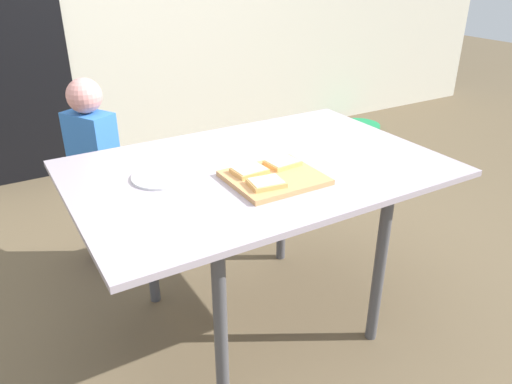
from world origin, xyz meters
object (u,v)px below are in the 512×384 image
at_px(pizza_slice_far_right, 282,163).
at_px(child_left, 95,163).
at_px(dining_table, 258,183).
at_px(pizza_slice_near_left, 266,183).
at_px(garden_hose_coil, 359,126).
at_px(pizza_slice_far_left, 250,171).
at_px(cutting_board, 274,178).
at_px(plate_white_left, 163,177).

relative_size(pizza_slice_far_right, child_left, 0.13).
height_order(dining_table, pizza_slice_far_right, pizza_slice_far_right).
distance_m(pizza_slice_near_left, garden_hose_coil, 3.23).
distance_m(pizza_slice_far_left, child_left, 1.02).
relative_size(dining_table, pizza_slice_far_right, 11.24).
bearing_deg(pizza_slice_far_left, pizza_slice_far_right, 0.24).
relative_size(cutting_board, child_left, 0.33).
distance_m(dining_table, pizza_slice_near_left, 0.25).
distance_m(plate_white_left, garden_hose_coil, 3.27).
relative_size(cutting_board, pizza_slice_near_left, 2.52).
distance_m(cutting_board, pizza_slice_near_left, 0.09).
height_order(pizza_slice_far_left, plate_white_left, pizza_slice_far_left).
bearing_deg(pizza_slice_near_left, cutting_board, 39.45).
height_order(dining_table, cutting_board, cutting_board).
bearing_deg(dining_table, child_left, 118.83).
relative_size(pizza_slice_far_right, garden_hose_coil, 0.32).
height_order(cutting_board, pizza_slice_far_right, pizza_slice_far_right).
distance_m(pizza_slice_near_left, plate_white_left, 0.40).
height_order(dining_table, garden_hose_coil, dining_table).
xyz_separation_m(dining_table, cutting_board, (-0.02, -0.15, 0.09)).
bearing_deg(pizza_slice_far_right, plate_white_left, 159.18).
xyz_separation_m(cutting_board, pizza_slice_far_right, (0.08, 0.07, 0.02)).
relative_size(pizza_slice_far_left, child_left, 0.13).
height_order(pizza_slice_far_left, child_left, child_left).
xyz_separation_m(pizza_slice_near_left, child_left, (-0.37, 1.04, -0.22)).
height_order(cutting_board, child_left, child_left).
relative_size(dining_table, garden_hose_coil, 3.62).
xyz_separation_m(pizza_slice_far_right, garden_hose_coil, (2.20, 1.96, -0.78)).
relative_size(pizza_slice_near_left, plate_white_left, 0.58).
xyz_separation_m(dining_table, pizza_slice_far_right, (0.06, -0.08, 0.11)).
bearing_deg(child_left, garden_hose_coil, 20.91).
xyz_separation_m(cutting_board, garden_hose_coil, (2.28, 2.02, -0.76)).
height_order(dining_table, plate_white_left, plate_white_left).
relative_size(cutting_board, garden_hose_coil, 0.83).
bearing_deg(pizza_slice_near_left, child_left, 109.60).
distance_m(pizza_slice_far_right, garden_hose_coil, 3.04).
relative_size(pizza_slice_near_left, child_left, 0.13).
xyz_separation_m(pizza_slice_far_right, child_left, (-0.52, 0.92, -0.22)).
height_order(dining_table, pizza_slice_near_left, pizza_slice_near_left).
relative_size(cutting_board, plate_white_left, 1.45).
height_order(plate_white_left, child_left, child_left).
bearing_deg(cutting_board, child_left, 114.17).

